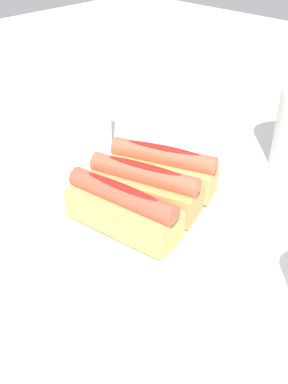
% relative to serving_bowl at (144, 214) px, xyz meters
% --- Properties ---
extents(ground_plane, '(2.40, 2.40, 0.00)m').
position_rel_serving_bowl_xyz_m(ground_plane, '(-0.02, 0.01, -0.02)').
color(ground_plane, beige).
extents(serving_bowl, '(0.32, 0.32, 0.03)m').
position_rel_serving_bowl_xyz_m(serving_bowl, '(0.00, 0.00, 0.00)').
color(serving_bowl, silver).
rests_on(serving_bowl, ground_plane).
extents(hotdog_front, '(0.16, 0.07, 0.06)m').
position_rel_serving_bowl_xyz_m(hotdog_front, '(0.01, -0.05, 0.04)').
color(hotdog_front, tan).
rests_on(hotdog_front, serving_bowl).
extents(hotdog_back, '(0.16, 0.09, 0.06)m').
position_rel_serving_bowl_xyz_m(hotdog_back, '(-0.00, 0.00, 0.04)').
color(hotdog_back, tan).
rests_on(hotdog_back, serving_bowl).
extents(hotdog_side, '(0.16, 0.10, 0.06)m').
position_rel_serving_bowl_xyz_m(hotdog_side, '(-0.01, 0.05, 0.04)').
color(hotdog_side, tan).
rests_on(hotdog_side, serving_bowl).
extents(napkin_box, '(0.11, 0.06, 0.15)m').
position_rel_serving_bowl_xyz_m(napkin_box, '(-0.23, 0.09, 0.06)').
color(napkin_box, white).
rests_on(napkin_box, ground_plane).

